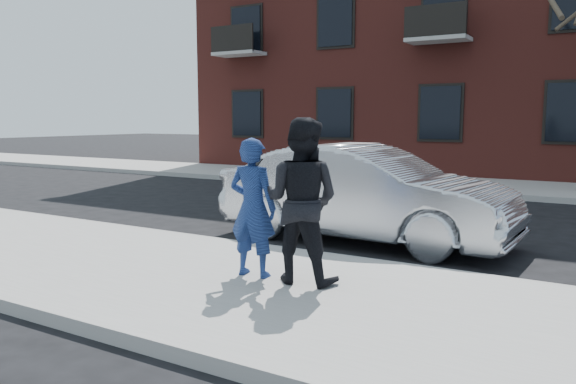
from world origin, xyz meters
The scene contains 9 objects.
ground centered at (0.00, 0.00, 0.00)m, with size 100.00×100.00×0.00m, color black.
near_sidewalk centered at (0.00, -0.25, 0.07)m, with size 50.00×3.50×0.15m, color gray.
near_curb centered at (0.00, 1.55, 0.07)m, with size 50.00×0.10×0.15m, color #999691.
far_sidewalk centered at (0.00, 11.25, 0.07)m, with size 50.00×3.50×0.15m, color gray.
far_curb centered at (0.00, 9.45, 0.07)m, with size 50.00×0.10×0.15m, color #999691.
apartment_building centered at (2.00, 18.00, 6.16)m, with size 24.30×10.30×12.30m.
silver_sedan centered at (1.65, 3.14, 0.80)m, with size 1.69×4.85×1.60m, color #B7BABF.
man_hoodie centered at (1.50, 0.09, 0.98)m, with size 0.63×0.50×1.65m.
man_peacoat centered at (2.11, 0.18, 1.09)m, with size 0.99×0.81×1.89m.
Camera 1 is at (5.20, -5.34, 2.03)m, focal length 35.00 mm.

